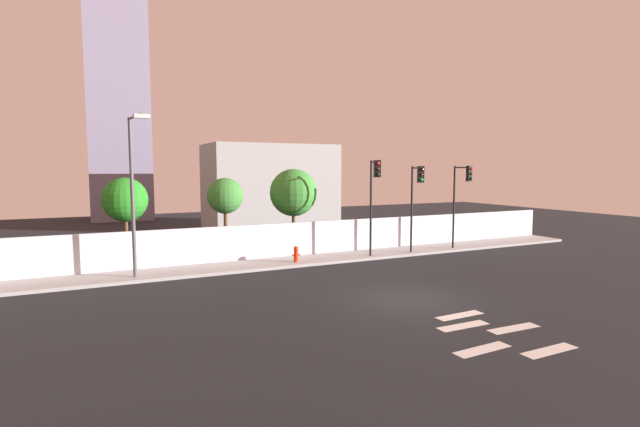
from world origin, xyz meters
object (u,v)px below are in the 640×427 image
(roadside_tree_midleft, at_px, (225,196))
(roadside_tree_midright, at_px, (293,193))
(traffic_light_left, at_px, (416,190))
(traffic_light_center, at_px, (462,189))
(traffic_light_right, at_px, (374,188))
(fire_hydrant, at_px, (296,253))
(street_lamp_curbside, at_px, (134,183))
(roadside_tree_leftmost, at_px, (125,200))

(roadside_tree_midleft, bearing_deg, roadside_tree_midright, 0.00)
(roadside_tree_midleft, bearing_deg, traffic_light_left, -21.53)
(traffic_light_left, xyz_separation_m, traffic_light_center, (3.32, 0.03, 0.02))
(traffic_light_right, distance_m, roadside_tree_midleft, 8.01)
(roadside_tree_midleft, bearing_deg, fire_hydrant, -48.43)
(traffic_light_left, xyz_separation_m, roadside_tree_midleft, (-9.77, 3.85, -0.29))
(traffic_light_right, xyz_separation_m, roadside_tree_midleft, (-7.05, 3.77, -0.49))
(fire_hydrant, distance_m, roadside_tree_midleft, 5.07)
(fire_hydrant, height_order, roadside_tree_midleft, roadside_tree_midleft)
(street_lamp_curbside, distance_m, roadside_tree_midleft, 6.00)
(traffic_light_right, xyz_separation_m, street_lamp_curbside, (-11.88, 0.32, 0.39))
(roadside_tree_midleft, height_order, roadside_tree_midright, roadside_tree_midright)
(roadside_tree_leftmost, bearing_deg, traffic_light_right, -17.37)
(traffic_light_center, xyz_separation_m, roadside_tree_midright, (-9.10, 3.83, -0.20))
(traffic_light_left, distance_m, traffic_light_center, 3.32)
(roadside_tree_leftmost, xyz_separation_m, roadside_tree_midleft, (4.99, 0.00, 0.05))
(street_lamp_curbside, xyz_separation_m, fire_hydrant, (7.62, 0.30, -3.70))
(traffic_light_right, xyz_separation_m, roadside_tree_midright, (-3.06, 3.77, -0.38))
(traffic_light_center, relative_size, traffic_light_right, 0.95)
(traffic_light_right, relative_size, roadside_tree_leftmost, 1.16)
(traffic_light_right, height_order, roadside_tree_midright, traffic_light_right)
(traffic_light_center, relative_size, roadside_tree_leftmost, 1.10)
(traffic_light_left, distance_m, roadside_tree_midright, 6.95)
(fire_hydrant, bearing_deg, traffic_light_right, -8.24)
(street_lamp_curbside, bearing_deg, roadside_tree_midleft, 35.51)
(roadside_tree_midright, bearing_deg, traffic_light_right, -50.88)
(traffic_light_left, height_order, street_lamp_curbside, street_lamp_curbside)
(traffic_light_center, xyz_separation_m, street_lamp_curbside, (-17.91, 0.38, 0.57))
(roadside_tree_leftmost, bearing_deg, traffic_light_left, -14.64)
(traffic_light_left, height_order, roadside_tree_midright, traffic_light_left)
(fire_hydrant, xyz_separation_m, roadside_tree_leftmost, (-7.78, 3.15, 2.77))
(traffic_light_right, xyz_separation_m, roadside_tree_leftmost, (-12.04, 3.77, -0.54))
(traffic_light_left, height_order, traffic_light_center, traffic_light_center)
(fire_hydrant, xyz_separation_m, roadside_tree_midright, (1.19, 3.15, 2.92))
(traffic_light_left, relative_size, fire_hydrant, 6.01)
(roadside_tree_leftmost, height_order, roadside_tree_midleft, roadside_tree_leftmost)
(traffic_light_right, distance_m, roadside_tree_leftmost, 12.63)
(traffic_light_left, bearing_deg, street_lamp_curbside, 178.41)
(traffic_light_left, xyz_separation_m, roadside_tree_leftmost, (-14.76, 3.85, -0.35))
(traffic_light_center, relative_size, roadside_tree_midright, 1.01)
(traffic_light_center, height_order, roadside_tree_midleft, traffic_light_center)
(traffic_light_left, distance_m, fire_hydrant, 7.67)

